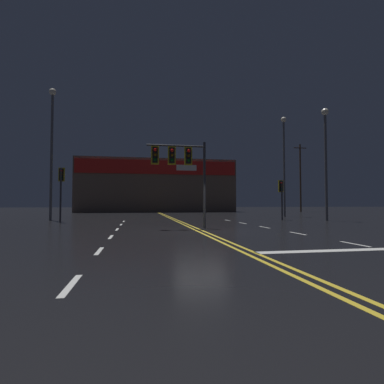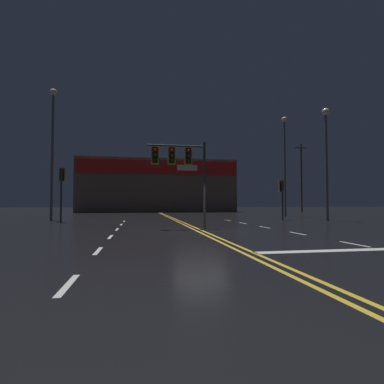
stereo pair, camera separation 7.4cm
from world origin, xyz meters
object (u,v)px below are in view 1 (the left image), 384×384
at_px(traffic_signal_corner_northeast, 281,191).
at_px(streetlight_median_approach, 52,137).
at_px(traffic_signal_median, 179,161).
at_px(streetlight_far_left, 326,148).
at_px(streetlight_near_left, 284,154).
at_px(traffic_signal_corner_northwest, 61,182).

height_order(traffic_signal_corner_northeast, streetlight_median_approach, streetlight_median_approach).
bearing_deg(traffic_signal_median, traffic_signal_corner_northeast, 36.35).
xyz_separation_m(traffic_signal_median, streetlight_far_left, (12.42, 5.32, 2.10)).
distance_m(streetlight_near_left, streetlight_median_approach, 22.16).
height_order(traffic_signal_corner_northwest, streetlight_near_left, streetlight_near_left).
bearing_deg(traffic_signal_corner_northwest, traffic_signal_corner_northeast, 0.90).
relative_size(streetlight_median_approach, streetlight_far_left, 1.20).
relative_size(traffic_signal_corner_northeast, traffic_signal_corner_northwest, 0.84).
xyz_separation_m(traffic_signal_corner_northwest, streetlight_near_left, (20.41, 6.31, 3.70)).
bearing_deg(streetlight_near_left, traffic_signal_corner_northwest, -162.83).
bearing_deg(traffic_signal_corner_northwest, streetlight_far_left, -3.82).
distance_m(traffic_signal_median, traffic_signal_corner_northwest, 10.12).
xyz_separation_m(traffic_signal_median, traffic_signal_corner_northwest, (-7.58, 6.66, -0.76)).
bearing_deg(streetlight_far_left, streetlight_median_approach, 168.41).
distance_m(traffic_signal_corner_northeast, traffic_signal_corner_northwest, 17.01).
relative_size(traffic_signal_median, streetlight_near_left, 0.45).
bearing_deg(streetlight_near_left, streetlight_median_approach, -171.62).
xyz_separation_m(traffic_signal_corner_northeast, streetlight_near_left, (3.41, 6.04, 4.18)).
xyz_separation_m(traffic_signal_corner_northeast, traffic_signal_corner_northwest, (-17.00, -0.27, 0.48)).
bearing_deg(traffic_signal_corner_northeast, traffic_signal_corner_northwest, -179.10).
xyz_separation_m(traffic_signal_corner_northeast, streetlight_far_left, (3.01, -1.60, 3.34)).
xyz_separation_m(traffic_signal_median, streetlight_near_left, (12.82, 12.97, 2.94)).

